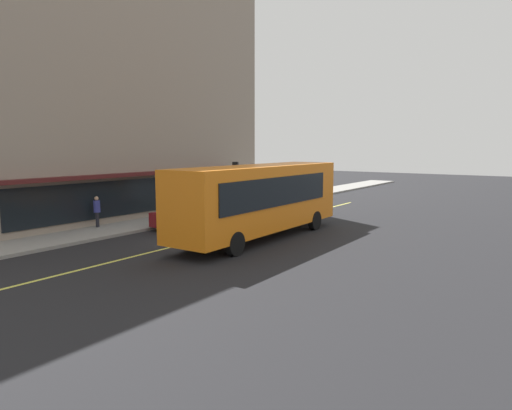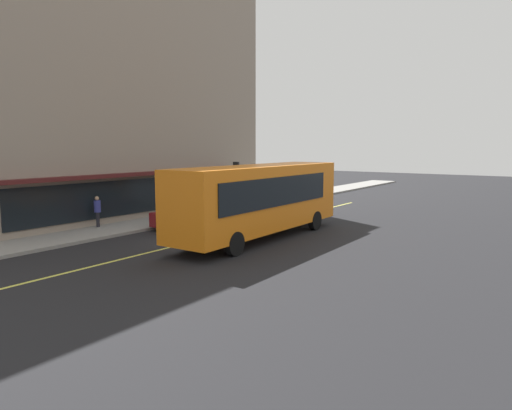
{
  "view_description": "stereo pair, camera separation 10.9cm",
  "coord_description": "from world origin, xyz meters",
  "px_view_note": "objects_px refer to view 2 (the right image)",
  "views": [
    {
      "loc": [
        -15.55,
        -14.34,
        4.42
      ],
      "look_at": [
        2.32,
        -1.86,
        1.6
      ],
      "focal_mm": 32.16,
      "sensor_mm": 36.0,
      "label": 1
    },
    {
      "loc": [
        -15.49,
        -14.43,
        4.42
      ],
      "look_at": [
        2.32,
        -1.86,
        1.6
      ],
      "focal_mm": 32.16,
      "sensor_mm": 36.0,
      "label": 2
    }
  ],
  "objects_px": {
    "pedestrian_mid_block": "(223,194)",
    "pedestrian_at_corner": "(190,198)",
    "bus": "(261,197)",
    "pedestrian_near_storefront": "(97,209)",
    "car_maroon": "(190,214)",
    "traffic_light": "(237,174)"
  },
  "relations": [
    {
      "from": "car_maroon",
      "to": "bus",
      "type": "bearing_deg",
      "value": -93.07
    },
    {
      "from": "bus",
      "to": "pedestrian_near_storefront",
      "type": "bearing_deg",
      "value": 110.53
    },
    {
      "from": "traffic_light",
      "to": "pedestrian_at_corner",
      "type": "relative_size",
      "value": 1.88
    },
    {
      "from": "bus",
      "to": "pedestrian_at_corner",
      "type": "xyz_separation_m",
      "value": [
        3.25,
        7.67,
        -0.81
      ]
    },
    {
      "from": "car_maroon",
      "to": "pedestrian_mid_block",
      "type": "relative_size",
      "value": 2.35
    },
    {
      "from": "pedestrian_mid_block",
      "to": "pedestrian_at_corner",
      "type": "relative_size",
      "value": 1.09
    },
    {
      "from": "traffic_light",
      "to": "pedestrian_near_storefront",
      "type": "distance_m",
      "value": 10.05
    },
    {
      "from": "bus",
      "to": "pedestrian_mid_block",
      "type": "xyz_separation_m",
      "value": [
        5.28,
        6.63,
        -0.71
      ]
    },
    {
      "from": "bus",
      "to": "pedestrian_at_corner",
      "type": "distance_m",
      "value": 8.37
    },
    {
      "from": "pedestrian_near_storefront",
      "to": "pedestrian_mid_block",
      "type": "xyz_separation_m",
      "value": [
        8.4,
        -1.7,
        0.15
      ]
    },
    {
      "from": "bus",
      "to": "pedestrian_at_corner",
      "type": "bearing_deg",
      "value": 67.02
    },
    {
      "from": "pedestrian_near_storefront",
      "to": "pedestrian_mid_block",
      "type": "relative_size",
      "value": 0.88
    },
    {
      "from": "pedestrian_near_storefront",
      "to": "pedestrian_at_corner",
      "type": "distance_m",
      "value": 6.4
    },
    {
      "from": "bus",
      "to": "traffic_light",
      "type": "bearing_deg",
      "value": 44.57
    },
    {
      "from": "bus",
      "to": "traffic_light",
      "type": "xyz_separation_m",
      "value": [
        6.68,
        6.58,
        0.55
      ]
    },
    {
      "from": "traffic_light",
      "to": "pedestrian_near_storefront",
      "type": "relative_size",
      "value": 1.96
    },
    {
      "from": "pedestrian_near_storefront",
      "to": "pedestrian_at_corner",
      "type": "bearing_deg",
      "value": -5.82
    },
    {
      "from": "pedestrian_near_storefront",
      "to": "pedestrian_at_corner",
      "type": "xyz_separation_m",
      "value": [
        6.37,
        -0.65,
        0.05
      ]
    },
    {
      "from": "bus",
      "to": "pedestrian_mid_block",
      "type": "bearing_deg",
      "value": 51.44
    },
    {
      "from": "pedestrian_near_storefront",
      "to": "pedestrian_mid_block",
      "type": "height_order",
      "value": "pedestrian_mid_block"
    },
    {
      "from": "traffic_light",
      "to": "pedestrian_at_corner",
      "type": "height_order",
      "value": "traffic_light"
    },
    {
      "from": "pedestrian_mid_block",
      "to": "pedestrian_at_corner",
      "type": "distance_m",
      "value": 2.29
    }
  ]
}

